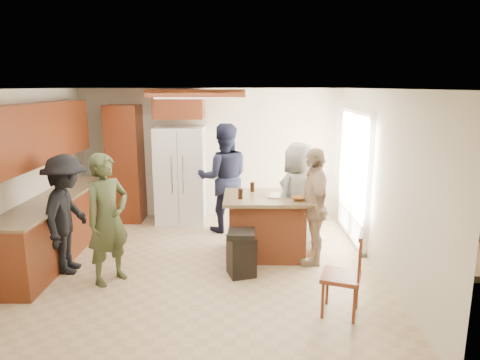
{
  "coord_description": "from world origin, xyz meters",
  "views": [
    {
      "loc": [
        0.62,
        -5.73,
        2.53
      ],
      "look_at": [
        0.58,
        0.56,
        1.15
      ],
      "focal_mm": 32.0,
      "sensor_mm": 36.0,
      "label": 1
    }
  ],
  "objects_px": {
    "person_behind_right": "(299,197)",
    "refrigerator": "(181,175)",
    "person_counter": "(67,214)",
    "person_front_left": "(108,219)",
    "person_behind_left": "(224,178)",
    "spindle_chair": "(343,277)",
    "person_side_right": "(314,206)",
    "trash_bin": "(241,253)",
    "kitchen_island": "(266,225)"
  },
  "relations": [
    {
      "from": "person_behind_right",
      "to": "refrigerator",
      "type": "relative_size",
      "value": 0.95
    },
    {
      "from": "person_counter",
      "to": "refrigerator",
      "type": "distance_m",
      "value": 2.59
    },
    {
      "from": "person_front_left",
      "to": "person_behind_left",
      "type": "bearing_deg",
      "value": 2.99
    },
    {
      "from": "person_behind_right",
      "to": "spindle_chair",
      "type": "height_order",
      "value": "person_behind_right"
    },
    {
      "from": "person_counter",
      "to": "refrigerator",
      "type": "relative_size",
      "value": 0.92
    },
    {
      "from": "person_behind_right",
      "to": "person_side_right",
      "type": "height_order",
      "value": "person_behind_right"
    },
    {
      "from": "person_front_left",
      "to": "refrigerator",
      "type": "relative_size",
      "value": 0.95
    },
    {
      "from": "person_front_left",
      "to": "person_side_right",
      "type": "xyz_separation_m",
      "value": [
        2.76,
        0.65,
        -0.01
      ]
    },
    {
      "from": "person_side_right",
      "to": "person_counter",
      "type": "height_order",
      "value": "person_side_right"
    },
    {
      "from": "person_behind_right",
      "to": "person_behind_left",
      "type": "bearing_deg",
      "value": -77.48
    },
    {
      "from": "trash_bin",
      "to": "spindle_chair",
      "type": "relative_size",
      "value": 0.63
    },
    {
      "from": "person_counter",
      "to": "person_behind_left",
      "type": "bearing_deg",
      "value": -50.46
    },
    {
      "from": "refrigerator",
      "to": "person_behind_left",
      "type": "bearing_deg",
      "value": -31.67
    },
    {
      "from": "person_behind_right",
      "to": "kitchen_island",
      "type": "distance_m",
      "value": 0.66
    },
    {
      "from": "kitchen_island",
      "to": "trash_bin",
      "type": "xyz_separation_m",
      "value": [
        -0.38,
        -0.74,
        -0.16
      ]
    },
    {
      "from": "person_behind_left",
      "to": "spindle_chair",
      "type": "relative_size",
      "value": 1.93
    },
    {
      "from": "trash_bin",
      "to": "spindle_chair",
      "type": "distance_m",
      "value": 1.54
    },
    {
      "from": "person_behind_left",
      "to": "spindle_chair",
      "type": "bearing_deg",
      "value": 109.96
    },
    {
      "from": "person_front_left",
      "to": "person_side_right",
      "type": "bearing_deg",
      "value": -39.52
    },
    {
      "from": "person_behind_right",
      "to": "refrigerator",
      "type": "distance_m",
      "value": 2.51
    },
    {
      "from": "person_behind_left",
      "to": "person_behind_right",
      "type": "height_order",
      "value": "person_behind_left"
    },
    {
      "from": "refrigerator",
      "to": "person_behind_right",
      "type": "bearing_deg",
      "value": -35.81
    },
    {
      "from": "spindle_chair",
      "to": "trash_bin",
      "type": "bearing_deg",
      "value": 138.22
    },
    {
      "from": "refrigerator",
      "to": "spindle_chair",
      "type": "distance_m",
      "value": 4.14
    },
    {
      "from": "person_front_left",
      "to": "trash_bin",
      "type": "bearing_deg",
      "value": -46.39
    },
    {
      "from": "person_front_left",
      "to": "person_behind_left",
      "type": "xyz_separation_m",
      "value": [
        1.41,
        2.08,
        0.1
      ]
    },
    {
      "from": "trash_bin",
      "to": "spindle_chair",
      "type": "bearing_deg",
      "value": -41.78
    },
    {
      "from": "person_behind_left",
      "to": "person_front_left",
      "type": "bearing_deg",
      "value": 49.15
    },
    {
      "from": "kitchen_island",
      "to": "refrigerator",
      "type": "bearing_deg",
      "value": 132.61
    },
    {
      "from": "person_side_right",
      "to": "refrigerator",
      "type": "xyz_separation_m",
      "value": [
        -2.19,
        1.94,
        0.05
      ]
    },
    {
      "from": "person_behind_right",
      "to": "kitchen_island",
      "type": "xyz_separation_m",
      "value": [
        -0.51,
        -0.19,
        -0.38
      ]
    },
    {
      "from": "person_counter",
      "to": "spindle_chair",
      "type": "bearing_deg",
      "value": -108.79
    },
    {
      "from": "person_behind_right",
      "to": "spindle_chair",
      "type": "relative_size",
      "value": 1.72
    },
    {
      "from": "person_front_left",
      "to": "person_counter",
      "type": "relative_size",
      "value": 1.04
    },
    {
      "from": "person_behind_left",
      "to": "person_counter",
      "type": "bearing_deg",
      "value": 33.72
    },
    {
      "from": "person_side_right",
      "to": "trash_bin",
      "type": "xyz_separation_m",
      "value": [
        -1.04,
        -0.46,
        -0.53
      ]
    },
    {
      "from": "person_counter",
      "to": "kitchen_island",
      "type": "distance_m",
      "value": 2.85
    },
    {
      "from": "person_counter",
      "to": "trash_bin",
      "type": "xyz_separation_m",
      "value": [
        2.38,
        -0.12,
        -0.51
      ]
    },
    {
      "from": "person_behind_left",
      "to": "refrigerator",
      "type": "bearing_deg",
      "value": -38.36
    },
    {
      "from": "person_front_left",
      "to": "kitchen_island",
      "type": "height_order",
      "value": "person_front_left"
    },
    {
      "from": "refrigerator",
      "to": "person_front_left",
      "type": "bearing_deg",
      "value": -102.47
    },
    {
      "from": "person_counter",
      "to": "spindle_chair",
      "type": "height_order",
      "value": "person_counter"
    },
    {
      "from": "person_counter",
      "to": "refrigerator",
      "type": "height_order",
      "value": "refrigerator"
    },
    {
      "from": "person_behind_left",
      "to": "person_side_right",
      "type": "bearing_deg",
      "value": 126.93
    },
    {
      "from": "kitchen_island",
      "to": "person_side_right",
      "type": "bearing_deg",
      "value": -22.74
    },
    {
      "from": "person_side_right",
      "to": "person_behind_left",
      "type": "bearing_deg",
      "value": -137.53
    },
    {
      "from": "person_front_left",
      "to": "person_side_right",
      "type": "height_order",
      "value": "person_front_left"
    },
    {
      "from": "trash_bin",
      "to": "kitchen_island",
      "type": "bearing_deg",
      "value": 63.01
    },
    {
      "from": "person_behind_right",
      "to": "person_counter",
      "type": "xyz_separation_m",
      "value": [
        -3.27,
        -0.81,
        -0.03
      ]
    },
    {
      "from": "person_front_left",
      "to": "refrigerator",
      "type": "bearing_deg",
      "value": 24.69
    }
  ]
}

